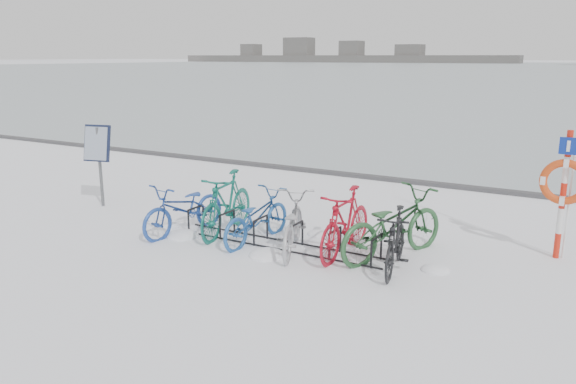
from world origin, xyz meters
The scene contains 14 objects.
ground centered at (0.00, 0.00, 0.00)m, with size 900.00×900.00×0.00m, color white.
quay_edge centered at (0.00, 5.90, 0.05)m, with size 400.00×0.25×0.10m, color #3F3F42.
bike_rack centered at (0.00, 0.00, 0.18)m, with size 4.00×0.48×0.46m.
info_board centered at (-4.70, 0.36, 1.29)m, with size 0.63×0.36×1.78m.
lifebuoy_station centered at (4.27, 1.64, 1.28)m, with size 0.73×0.22×3.81m.
shoreline centered at (-122.02, 260.00, 2.79)m, with size 180.00×12.00×9.50m.
bike_0 centered at (-1.89, -0.21, 0.50)m, with size 0.67×1.91×1.00m, color #224497.
bike_1 centered at (-1.19, 0.16, 0.59)m, with size 0.56×1.97×1.18m, color #115F51.
bike_2 centered at (-0.46, 0.02, 0.48)m, with size 0.63×1.82×0.95m, color #21559C.
bike_3 centered at (0.32, -0.08, 0.49)m, with size 0.65×1.88×0.99m, color #A0A3A7.
bike_4 centered at (1.18, 0.18, 0.57)m, with size 0.54×1.90×1.14m, color #A91021.
bike_5 centered at (1.90, 0.43, 0.58)m, with size 0.77×2.23×1.17m, color #295730.
bike_6 centered at (2.14, -0.09, 0.49)m, with size 0.46×1.64×0.99m, color black.
snow_drifts centered at (-0.31, -0.07, 0.00)m, with size 5.55×1.93×0.21m.
Camera 1 is at (4.71, -7.99, 3.21)m, focal length 35.00 mm.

